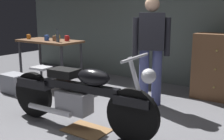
{
  "coord_description": "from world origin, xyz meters",
  "views": [
    {
      "loc": [
        2.17,
        -2.43,
        1.48
      ],
      "look_at": [
        -0.03,
        0.7,
        0.65
      ],
      "focal_mm": 44.59,
      "sensor_mm": 36.0,
      "label": 1
    }
  ],
  "objects_px": {
    "person_standing": "(151,47)",
    "bottle": "(58,37)",
    "mug_orange_travel": "(29,37)",
    "wooden_dresser": "(219,67)",
    "storage_bin": "(14,83)",
    "mug_black_matte": "(67,38)",
    "mug_red_diner": "(67,38)",
    "mug_yellow_tall": "(58,37)",
    "motorcycle": "(78,94)",
    "mug_brown_stoneware": "(54,38)",
    "mug_blue_enamel": "(47,38)"
  },
  "relations": [
    {
      "from": "mug_black_matte",
      "to": "motorcycle",
      "type": "bearing_deg",
      "value": -42.78
    },
    {
      "from": "mug_brown_stoneware",
      "to": "mug_red_diner",
      "type": "xyz_separation_m",
      "value": [
        0.21,
        0.12,
        0.0
      ]
    },
    {
      "from": "wooden_dresser",
      "to": "mug_orange_travel",
      "type": "relative_size",
      "value": 9.9
    },
    {
      "from": "mug_orange_travel",
      "to": "mug_blue_enamel",
      "type": "height_order",
      "value": "mug_blue_enamel"
    },
    {
      "from": "person_standing",
      "to": "mug_red_diner",
      "type": "relative_size",
      "value": 13.82
    },
    {
      "from": "mug_orange_travel",
      "to": "bottle",
      "type": "bearing_deg",
      "value": -1.93
    },
    {
      "from": "storage_bin",
      "to": "mug_blue_enamel",
      "type": "distance_m",
      "value": 1.04
    },
    {
      "from": "motorcycle",
      "to": "storage_bin",
      "type": "bearing_deg",
      "value": 161.44
    },
    {
      "from": "motorcycle",
      "to": "mug_brown_stoneware",
      "type": "relative_size",
      "value": 20.39
    },
    {
      "from": "mug_black_matte",
      "to": "mug_blue_enamel",
      "type": "relative_size",
      "value": 0.83
    },
    {
      "from": "wooden_dresser",
      "to": "mug_blue_enamel",
      "type": "bearing_deg",
      "value": -160.2
    },
    {
      "from": "mug_black_matte",
      "to": "mug_red_diner",
      "type": "height_order",
      "value": "mug_red_diner"
    },
    {
      "from": "person_standing",
      "to": "mug_blue_enamel",
      "type": "relative_size",
      "value": 13.62
    },
    {
      "from": "motorcycle",
      "to": "storage_bin",
      "type": "xyz_separation_m",
      "value": [
        -2.03,
        0.52,
        -0.28
      ]
    },
    {
      "from": "mug_red_diner",
      "to": "person_standing",
      "type": "bearing_deg",
      "value": -0.79
    },
    {
      "from": "mug_black_matte",
      "to": "mug_orange_travel",
      "type": "distance_m",
      "value": 0.82
    },
    {
      "from": "storage_bin",
      "to": "mug_orange_travel",
      "type": "relative_size",
      "value": 3.96
    },
    {
      "from": "mug_yellow_tall",
      "to": "mug_red_diner",
      "type": "distance_m",
      "value": 0.36
    },
    {
      "from": "motorcycle",
      "to": "mug_yellow_tall",
      "type": "distance_m",
      "value": 2.39
    },
    {
      "from": "mug_yellow_tall",
      "to": "mug_red_diner",
      "type": "xyz_separation_m",
      "value": [
        0.35,
        -0.09,
        0.0
      ]
    },
    {
      "from": "mug_brown_stoneware",
      "to": "bottle",
      "type": "distance_m",
      "value": 0.2
    },
    {
      "from": "person_standing",
      "to": "mug_orange_travel",
      "type": "xyz_separation_m",
      "value": [
        -2.7,
        -0.15,
        0.02
      ]
    },
    {
      "from": "mug_yellow_tall",
      "to": "mug_blue_enamel",
      "type": "bearing_deg",
      "value": -96.42
    },
    {
      "from": "motorcycle",
      "to": "wooden_dresser",
      "type": "relative_size",
      "value": 1.99
    },
    {
      "from": "wooden_dresser",
      "to": "mug_red_diner",
      "type": "xyz_separation_m",
      "value": [
        -2.59,
        -0.9,
        0.4
      ]
    },
    {
      "from": "storage_bin",
      "to": "mug_yellow_tall",
      "type": "height_order",
      "value": "mug_yellow_tall"
    },
    {
      "from": "wooden_dresser",
      "to": "mug_orange_travel",
      "type": "xyz_separation_m",
      "value": [
        -3.49,
        -1.08,
        0.4
      ]
    },
    {
      "from": "mug_brown_stoneware",
      "to": "mug_black_matte",
      "type": "bearing_deg",
      "value": 76.58
    },
    {
      "from": "mug_black_matte",
      "to": "mug_orange_travel",
      "type": "bearing_deg",
      "value": -156.38
    },
    {
      "from": "mug_black_matte",
      "to": "mug_yellow_tall",
      "type": "xyz_separation_m",
      "value": [
        -0.2,
        -0.06,
        0.01
      ]
    },
    {
      "from": "person_standing",
      "to": "bottle",
      "type": "relative_size",
      "value": 6.93
    },
    {
      "from": "mug_black_matte",
      "to": "bottle",
      "type": "bearing_deg",
      "value": -72.46
    },
    {
      "from": "mug_orange_travel",
      "to": "mug_red_diner",
      "type": "relative_size",
      "value": 0.92
    },
    {
      "from": "motorcycle",
      "to": "bottle",
      "type": "bearing_deg",
      "value": 138.66
    },
    {
      "from": "person_standing",
      "to": "wooden_dresser",
      "type": "bearing_deg",
      "value": -158.58
    },
    {
      "from": "mug_orange_travel",
      "to": "mug_blue_enamel",
      "type": "distance_m",
      "value": 0.52
    },
    {
      "from": "mug_black_matte",
      "to": "mug_brown_stoneware",
      "type": "relative_size",
      "value": 0.94
    },
    {
      "from": "storage_bin",
      "to": "mug_yellow_tall",
      "type": "relative_size",
      "value": 3.82
    },
    {
      "from": "mug_black_matte",
      "to": "mug_blue_enamel",
      "type": "bearing_deg",
      "value": -125.38
    },
    {
      "from": "wooden_dresser",
      "to": "mug_orange_travel",
      "type": "height_order",
      "value": "wooden_dresser"
    },
    {
      "from": "mug_brown_stoneware",
      "to": "mug_yellow_tall",
      "type": "xyz_separation_m",
      "value": [
        -0.13,
        0.21,
        0.0
      ]
    },
    {
      "from": "person_standing",
      "to": "wooden_dresser",
      "type": "relative_size",
      "value": 1.52
    },
    {
      "from": "mug_yellow_tall",
      "to": "mug_red_diner",
      "type": "bearing_deg",
      "value": -15.2
    },
    {
      "from": "person_standing",
      "to": "mug_yellow_tall",
      "type": "height_order",
      "value": "person_standing"
    },
    {
      "from": "storage_bin",
      "to": "mug_yellow_tall",
      "type": "xyz_separation_m",
      "value": [
        0.2,
        0.93,
        0.78
      ]
    },
    {
      "from": "mug_orange_travel",
      "to": "mug_blue_enamel",
      "type": "bearing_deg",
      "value": 0.95
    },
    {
      "from": "mug_brown_stoneware",
      "to": "mug_yellow_tall",
      "type": "distance_m",
      "value": 0.25
    },
    {
      "from": "mug_brown_stoneware",
      "to": "mug_red_diner",
      "type": "height_order",
      "value": "mug_red_diner"
    },
    {
      "from": "mug_yellow_tall",
      "to": "mug_orange_travel",
      "type": "bearing_deg",
      "value": -154.06
    },
    {
      "from": "storage_bin",
      "to": "motorcycle",
      "type": "bearing_deg",
      "value": -14.42
    }
  ]
}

